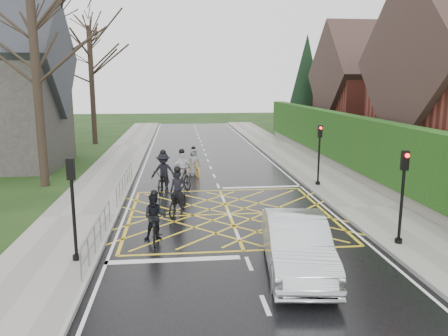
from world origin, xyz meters
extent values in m
plane|color=black|center=(0.00, 0.00, 0.00)|extent=(120.00, 120.00, 0.00)
cube|color=black|center=(0.00, 0.00, 0.01)|extent=(9.00, 80.00, 0.01)
cube|color=gray|center=(6.00, 0.00, 0.07)|extent=(3.00, 80.00, 0.15)
cube|color=gray|center=(-6.00, 0.00, 0.07)|extent=(3.00, 80.00, 0.15)
cube|color=slate|center=(7.75, 6.00, 0.35)|extent=(0.50, 38.00, 0.70)
cube|color=#0F3710|center=(7.75, 6.00, 2.10)|extent=(0.90, 38.00, 2.80)
cube|color=maroon|center=(14.75, 18.00, 3.00)|extent=(9.00, 8.00, 6.00)
cube|color=#34231F|center=(14.75, 18.00, 5.90)|extent=(9.80, 8.80, 8.80)
cube|color=maroon|center=(17.45, 18.00, 8.50)|extent=(0.70, 0.70, 1.60)
cylinder|color=black|center=(10.75, 26.00, 0.60)|extent=(0.50, 0.50, 1.20)
cone|color=black|center=(10.75, 26.00, 5.00)|extent=(4.60, 4.60, 10.00)
cylinder|color=black|center=(-9.00, 6.00, 5.50)|extent=(0.44, 0.44, 11.00)
cylinder|color=black|center=(-10.00, 14.00, 6.00)|extent=(0.44, 0.44, 12.00)
cylinder|color=black|center=(-9.30, 22.00, 5.00)|extent=(0.44, 0.44, 10.00)
cylinder|color=slate|center=(-4.65, -3.50, 1.00)|extent=(0.05, 5.00, 0.05)
cylinder|color=slate|center=(-4.65, -3.50, 0.55)|extent=(0.04, 5.00, 0.04)
cylinder|color=slate|center=(-4.65, -6.00, 0.50)|extent=(0.04, 0.04, 1.00)
cylinder|color=slate|center=(-4.65, -1.00, 0.50)|extent=(0.04, 0.04, 1.00)
cylinder|color=slate|center=(-4.65, 4.00, 1.00)|extent=(0.05, 6.00, 0.05)
cylinder|color=slate|center=(-4.65, 4.00, 0.55)|extent=(0.04, 6.00, 0.04)
cylinder|color=slate|center=(-4.65, 1.00, 0.50)|extent=(0.04, 0.04, 1.00)
cylinder|color=slate|center=(-4.65, 7.00, 0.50)|extent=(0.04, 0.04, 1.00)
cylinder|color=black|center=(5.10, 4.20, 1.50)|extent=(0.10, 0.10, 3.00)
cylinder|color=black|center=(5.10, 4.20, 0.15)|extent=(0.24, 0.24, 0.30)
cube|color=black|center=(5.10, 4.20, 2.90)|extent=(0.22, 0.16, 0.62)
sphere|color=#FF0C0C|center=(5.10, 4.08, 3.08)|extent=(0.14, 0.14, 0.14)
cylinder|color=black|center=(5.10, -4.20, 1.50)|extent=(0.10, 0.10, 3.00)
cylinder|color=black|center=(5.10, -4.20, 0.15)|extent=(0.24, 0.24, 0.30)
cube|color=black|center=(5.10, -4.20, 2.90)|extent=(0.22, 0.16, 0.62)
sphere|color=#FF0C0C|center=(5.10, -4.32, 3.08)|extent=(0.14, 0.14, 0.14)
cylinder|color=black|center=(-5.10, -4.50, 1.50)|extent=(0.10, 0.10, 3.00)
cylinder|color=black|center=(-5.10, -4.50, 0.15)|extent=(0.24, 0.24, 0.30)
cube|color=black|center=(-5.10, -4.50, 2.90)|extent=(0.22, 0.16, 0.62)
sphere|color=#FF0C0C|center=(-5.10, -4.38, 3.08)|extent=(0.14, 0.14, 0.14)
imported|color=black|center=(-2.09, 0.29, 0.54)|extent=(1.32, 2.17, 1.07)
imported|color=black|center=(-2.09, 0.39, 0.91)|extent=(0.77, 0.62, 1.83)
sphere|color=black|center=(-2.09, 0.39, 1.85)|extent=(0.29, 0.29, 0.29)
imported|color=black|center=(-2.87, -2.76, 0.53)|extent=(0.53, 1.78, 1.07)
imported|color=black|center=(-2.87, -2.66, 0.82)|extent=(0.80, 0.63, 1.63)
sphere|color=black|center=(-2.87, -2.66, 1.65)|extent=(0.26, 0.26, 0.26)
imported|color=black|center=(-2.78, 4.23, 0.56)|extent=(1.14, 2.25, 1.13)
imported|color=black|center=(-2.78, 4.33, 0.96)|extent=(1.35, 0.93, 1.91)
sphere|color=black|center=(-2.78, 4.33, 1.93)|extent=(0.30, 0.30, 0.30)
imported|color=black|center=(-1.86, 4.75, 0.61)|extent=(1.33, 2.09, 1.22)
imported|color=silver|center=(-1.86, 4.85, 0.93)|extent=(1.18, 0.85, 1.87)
sphere|color=black|center=(-1.86, 4.85, 1.89)|extent=(0.29, 0.29, 0.29)
imported|color=orange|center=(-1.16, 7.77, 0.46)|extent=(1.18, 1.86, 0.92)
imported|color=slate|center=(-1.16, 7.87, 0.78)|extent=(0.89, 0.73, 1.57)
sphere|color=black|center=(-1.16, 7.87, 1.59)|extent=(0.25, 0.25, 0.25)
imported|color=silver|center=(1.27, -5.61, 0.79)|extent=(2.24, 4.97, 1.58)
camera|label=1|loc=(-2.03, -17.09, 5.34)|focal=35.00mm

